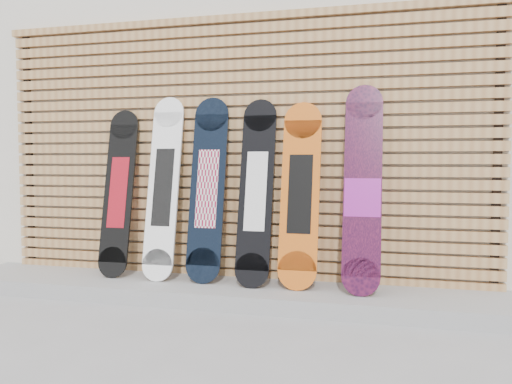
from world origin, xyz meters
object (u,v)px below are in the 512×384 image
at_px(snowboard_0, 119,192).
at_px(snowboard_2, 208,189).
at_px(snowboard_3, 256,191).
at_px(snowboard_5, 363,189).
at_px(snowboard_1, 163,187).
at_px(snowboard_4, 300,194).

height_order(snowboard_0, snowboard_2, snowboard_2).
xyz_separation_m(snowboard_3, snowboard_5, (0.82, -0.02, 0.03)).
bearing_deg(snowboard_0, snowboard_5, -1.27).
bearing_deg(snowboard_5, snowboard_1, 178.82).
bearing_deg(snowboard_0, snowboard_3, -1.11).
bearing_deg(snowboard_3, snowboard_0, 178.89).
distance_m(snowboard_0, snowboard_2, 0.80).
relative_size(snowboard_2, snowboard_3, 1.02).
distance_m(snowboard_1, snowboard_5, 1.62).
bearing_deg(snowboard_4, snowboard_2, 179.00).
bearing_deg(snowboard_1, snowboard_5, -1.18).
relative_size(snowboard_3, snowboard_5, 0.94).
bearing_deg(snowboard_3, snowboard_5, -1.50).
distance_m(snowboard_2, snowboard_5, 1.24).
relative_size(snowboard_2, snowboard_5, 0.96).
relative_size(snowboard_4, snowboard_5, 0.92).
xyz_separation_m(snowboard_4, snowboard_5, (0.47, -0.03, 0.05)).
distance_m(snowboard_0, snowboard_4, 1.56).
distance_m(snowboard_3, snowboard_5, 0.82).
bearing_deg(snowboard_1, snowboard_3, -0.84).
xyz_separation_m(snowboard_1, snowboard_4, (1.14, -0.00, -0.04)).
distance_m(snowboard_2, snowboard_4, 0.76).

